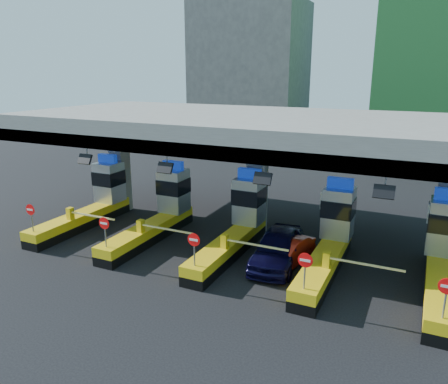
% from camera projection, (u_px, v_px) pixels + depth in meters
% --- Properties ---
extents(ground, '(120.00, 120.00, 0.00)m').
position_uv_depth(ground, '(236.00, 249.00, 23.79)').
color(ground, black).
rests_on(ground, ground).
extents(toll_canopy, '(28.00, 12.09, 7.00)m').
position_uv_depth(toll_canopy, '(257.00, 131.00, 24.63)').
color(toll_canopy, slate).
rests_on(toll_canopy, ground).
extents(toll_lane_far_left, '(4.43, 8.00, 4.16)m').
position_uv_depth(toll_lane_far_left, '(95.00, 201.00, 27.79)').
color(toll_lane_far_left, black).
rests_on(toll_lane_far_left, ground).
extents(toll_lane_left, '(4.43, 8.00, 4.16)m').
position_uv_depth(toll_lane_left, '(161.00, 211.00, 25.72)').
color(toll_lane_left, black).
rests_on(toll_lane_left, ground).
extents(toll_lane_center, '(4.43, 8.00, 4.16)m').
position_uv_depth(toll_lane_center, '(238.00, 224.00, 23.66)').
color(toll_lane_center, black).
rests_on(toll_lane_center, ground).
extents(toll_lane_right, '(4.43, 8.00, 4.16)m').
position_uv_depth(toll_lane_right, '(331.00, 238.00, 21.59)').
color(toll_lane_right, black).
rests_on(toll_lane_right, ground).
extents(toll_lane_far_right, '(4.43, 8.00, 4.16)m').
position_uv_depth(toll_lane_far_right, '(443.00, 256.00, 19.53)').
color(toll_lane_far_right, black).
rests_on(toll_lane_far_right, ground).
extents(bg_building_concrete, '(14.00, 10.00, 18.00)m').
position_uv_depth(bg_building_concrete, '(250.00, 73.00, 58.46)').
color(bg_building_concrete, '#4C4C49').
rests_on(bg_building_concrete, ground).
extents(van, '(2.63, 5.42, 1.78)m').
position_uv_depth(van, '(277.00, 248.00, 21.77)').
color(van, black).
rests_on(van, ground).
extents(red_car, '(2.19, 4.46, 1.41)m').
position_uv_depth(red_car, '(284.00, 253.00, 21.58)').
color(red_car, '#9F1B0C').
rests_on(red_car, ground).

